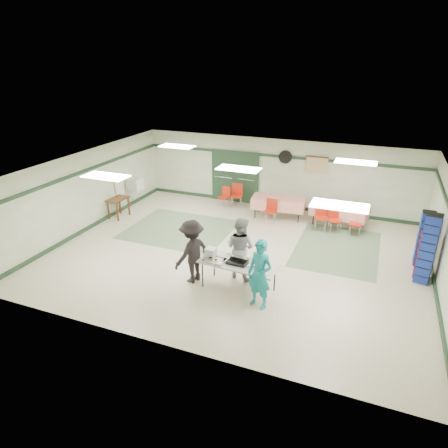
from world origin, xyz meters
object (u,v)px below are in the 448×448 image
at_px(crate_stack_red, 425,254).
at_px(office_printer, 135,184).
at_px(chair_b, 321,215).
at_px(printer_table, 118,201).
at_px(dining_table_a, 339,211).
at_px(crate_stack_blue_a, 424,239).
at_px(volunteer_teal, 260,274).
at_px(chair_loose_a, 237,193).
at_px(broom, 117,198).
at_px(dining_table_b, 278,203).
at_px(volunteer_dark, 192,252).
at_px(chair_loose_b, 225,195).
at_px(crate_stack_blue_b, 428,249).
at_px(serving_table, 238,264).
at_px(chair_d, 271,208).
at_px(chair_c, 356,221).
at_px(volunteer_grey, 240,248).
at_px(chair_a, 335,217).

relative_size(crate_stack_red, office_printer, 2.70).
xyz_separation_m(chair_b, printer_table, (-7.20, -1.64, 0.08)).
distance_m(dining_table_a, crate_stack_blue_a, 3.31).
height_order(volunteer_teal, chair_loose_a, volunteer_teal).
distance_m(crate_stack_blue_a, broom, 10.38).
xyz_separation_m(dining_table_b, crate_stack_blue_a, (4.77, -2.08, 0.25)).
height_order(volunteer_teal, crate_stack_blue_a, volunteer_teal).
xyz_separation_m(volunteer_dark, chair_loose_b, (-1.28, 5.59, -0.37)).
relative_size(chair_loose_b, crate_stack_blue_b, 0.42).
relative_size(chair_loose_b, crate_stack_red, 0.57).
bearing_deg(serving_table, chair_d, 99.78).
relative_size(dining_table_b, office_printer, 3.74).
distance_m(chair_c, chair_loose_b, 5.14).
bearing_deg(office_printer, dining_table_a, 12.10).
distance_m(crate_stack_blue_a, crate_stack_blue_b, 1.02).
relative_size(volunteer_grey, chair_loose_a, 1.86).
bearing_deg(volunteer_grey, crate_stack_blue_a, -136.75).
bearing_deg(crate_stack_red, office_printer, 169.95).
bearing_deg(crate_stack_blue_b, chair_d, 152.72).
height_order(chair_d, crate_stack_red, crate_stack_red).
xyz_separation_m(volunteer_grey, chair_b, (1.53, 4.07, -0.33)).
xyz_separation_m(chair_c, crate_stack_red, (1.94, -2.28, 0.23)).
xyz_separation_m(volunteer_teal, chair_loose_a, (-2.85, 6.28, -0.30)).
xyz_separation_m(volunteer_teal, printer_table, (-6.57, 3.59, -0.25)).
bearing_deg(chair_d, dining_table_a, 12.39).
distance_m(volunteer_teal, printer_table, 7.49).
distance_m(dining_table_b, chair_b, 1.76).
bearing_deg(volunteer_grey, chair_b, -96.27).
xyz_separation_m(volunteer_teal, chair_loose_b, (-3.28, 6.07, -0.37)).
xyz_separation_m(dining_table_b, crate_stack_red, (4.77, -2.86, 0.15)).
relative_size(dining_table_a, chair_loose_b, 2.48).
distance_m(volunteer_teal, chair_loose_a, 6.90).
bearing_deg(volunteer_teal, broom, 168.80).
bearing_deg(crate_stack_blue_b, volunteer_grey, -161.48).
relative_size(chair_a, printer_table, 1.03).
distance_m(chair_c, broom, 8.59).
distance_m(printer_table, broom, 0.14).
relative_size(volunteer_teal, chair_b, 1.97).
height_order(volunteer_grey, chair_loose_b, volunteer_grey).
bearing_deg(volunteer_dark, chair_b, 170.91).
distance_m(volunteer_teal, crate_stack_blue_b, 4.61).
distance_m(chair_d, office_printer, 5.45).
xyz_separation_m(chair_b, chair_loose_b, (-3.91, 0.84, -0.04)).
bearing_deg(crate_stack_red, chair_b, 143.54).
distance_m(chair_b, chair_loose_b, 4.00).
bearing_deg(volunteer_teal, dining_table_a, 96.16).
relative_size(volunteer_teal, dining_table_b, 0.87).
xyz_separation_m(chair_d, chair_loose_a, (-1.70, 1.06, 0.05)).
bearing_deg(chair_a, dining_table_b, 143.84).
relative_size(crate_stack_blue_a, crate_stack_red, 1.13).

